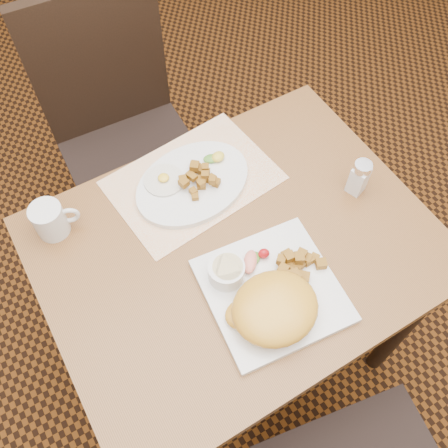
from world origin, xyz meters
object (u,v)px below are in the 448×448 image
plate_square (272,290)px  table (237,266)px  salt_shaker (359,177)px  coffee_mug (51,220)px  chair_far (122,128)px  plate_oval (193,183)px

plate_square → table: bearing=90.1°
table → salt_shaker: size_ratio=9.00×
table → salt_shaker: 0.37m
salt_shaker → coffee_mug: (-0.68, 0.27, -0.01)m
coffee_mug → plate_square: bearing=-48.4°
chair_far → plate_oval: size_ratio=3.19×
plate_oval → coffee_mug: 0.35m
plate_square → coffee_mug: bearing=131.6°
plate_square → plate_oval: size_ratio=0.92×
plate_oval → table: bearing=-87.4°
chair_far → coffee_mug: (-0.32, -0.41, 0.25)m
plate_square → coffee_mug: 0.53m
salt_shaker → plate_oval: bearing=147.6°
table → coffee_mug: size_ratio=8.44×
plate_oval → coffee_mug: (-0.34, 0.05, 0.03)m
table → plate_square: plate_square is taller
table → plate_square: 0.18m
table → plate_square: bearing=-89.9°
table → salt_shaker: (0.33, -0.01, 0.16)m
salt_shaker → coffee_mug: 0.73m
chair_far → plate_oval: 0.52m
plate_oval → salt_shaker: size_ratio=3.05×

